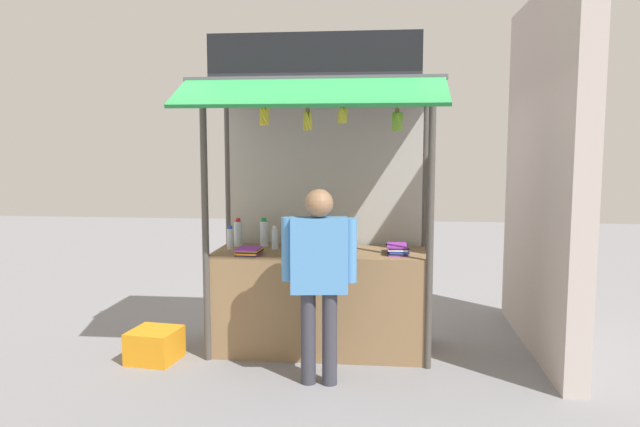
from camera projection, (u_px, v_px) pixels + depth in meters
name	position (u px, v px, depth m)	size (l,w,h in m)	color
ground_plane	(320.00, 350.00, 5.62)	(20.00, 20.00, 0.00)	gray
stall_counter	(320.00, 301.00, 5.57)	(1.95, 0.72, 0.94)	olive
stall_structure	(321.00, 169.00, 5.53)	(2.15, 1.53, 2.82)	#4C4742
water_bottle_front_right	(275.00, 238.00, 5.61)	(0.06, 0.06, 0.22)	silver
water_bottle_far_right	(342.00, 236.00, 5.65)	(0.07, 0.07, 0.26)	silver
water_bottle_mid_left	(238.00, 233.00, 5.79)	(0.08, 0.08, 0.27)	silver
water_bottle_front_left	(230.00, 238.00, 5.61)	(0.06, 0.06, 0.22)	silver
water_bottle_back_right	(264.00, 233.00, 5.76)	(0.08, 0.08, 0.28)	silver
magazine_stack_mid_right	(338.00, 253.00, 5.26)	(0.24, 0.30, 0.05)	purple
magazine_stack_back_left	(398.00, 249.00, 5.38)	(0.21, 0.32, 0.08)	purple
magazine_stack_center	(249.00, 251.00, 5.33)	(0.22, 0.26, 0.06)	black
banana_bunch_rightmost	(264.00, 115.00, 4.97)	(0.10, 0.11, 0.26)	#332D23
banana_bunch_inner_right	(397.00, 121.00, 4.86)	(0.11, 0.11, 0.32)	#332D23
banana_bunch_inner_left	(343.00, 115.00, 4.90)	(0.10, 0.10, 0.25)	#332D23
banana_bunch_leftmost	(308.00, 120.00, 4.94)	(0.09, 0.09, 0.31)	#332D23
vendor_person	(319.00, 268.00, 4.72)	(0.60, 0.25, 1.57)	#383842
plastic_crate	(155.00, 345.00, 5.33)	(0.40, 0.40, 0.28)	orange
neighbour_wall	(544.00, 174.00, 5.52)	(0.20, 2.40, 3.30)	#BFB1AC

